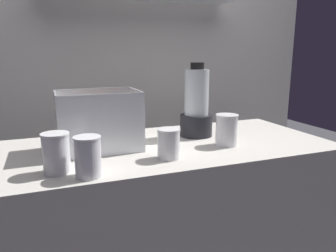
{
  "coord_description": "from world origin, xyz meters",
  "views": [
    {
      "loc": [
        -0.47,
        -1.23,
        1.28
      ],
      "look_at": [
        0.0,
        0.0,
        0.98
      ],
      "focal_mm": 34.3,
      "sensor_mm": 36.0,
      "label": 1
    }
  ],
  "objects_px": {
    "blender_pitcher": "(196,107)",
    "juice_cup_beet_far_left": "(56,155)",
    "juice_cup_mango_left": "(88,159)",
    "carrot_display_bin": "(100,131)",
    "juice_cup_mango_middle": "(169,146)",
    "juice_cup_mango_right": "(226,132)"
  },
  "relations": [
    {
      "from": "blender_pitcher",
      "to": "juice_cup_mango_left",
      "type": "height_order",
      "value": "blender_pitcher"
    },
    {
      "from": "carrot_display_bin",
      "to": "juice_cup_beet_far_left",
      "type": "height_order",
      "value": "carrot_display_bin"
    },
    {
      "from": "carrot_display_bin",
      "to": "juice_cup_mango_left",
      "type": "distance_m",
      "value": 0.3
    },
    {
      "from": "blender_pitcher",
      "to": "juice_cup_beet_far_left",
      "type": "height_order",
      "value": "blender_pitcher"
    },
    {
      "from": "juice_cup_mango_left",
      "to": "juice_cup_mango_middle",
      "type": "xyz_separation_m",
      "value": [
        0.3,
        0.08,
        -0.01
      ]
    },
    {
      "from": "juice_cup_beet_far_left",
      "to": "juice_cup_mango_middle",
      "type": "distance_m",
      "value": 0.39
    },
    {
      "from": "juice_cup_mango_left",
      "to": "juice_cup_beet_far_left",
      "type": "bearing_deg",
      "value": 142.01
    },
    {
      "from": "juice_cup_mango_middle",
      "to": "juice_cup_mango_right",
      "type": "distance_m",
      "value": 0.3
    },
    {
      "from": "carrot_display_bin",
      "to": "juice_cup_mango_right",
      "type": "distance_m",
      "value": 0.52
    },
    {
      "from": "juice_cup_mango_middle",
      "to": "carrot_display_bin",
      "type": "bearing_deg",
      "value": 135.38
    },
    {
      "from": "juice_cup_beet_far_left",
      "to": "juice_cup_mango_middle",
      "type": "xyz_separation_m",
      "value": [
        0.39,
        0.01,
        -0.01
      ]
    },
    {
      "from": "juice_cup_mango_left",
      "to": "juice_cup_mango_middle",
      "type": "relative_size",
      "value": 1.16
    },
    {
      "from": "juice_cup_beet_far_left",
      "to": "carrot_display_bin",
      "type": "bearing_deg",
      "value": 50.98
    },
    {
      "from": "carrot_display_bin",
      "to": "juice_cup_beet_far_left",
      "type": "xyz_separation_m",
      "value": [
        -0.18,
        -0.22,
        -0.01
      ]
    },
    {
      "from": "blender_pitcher",
      "to": "juice_cup_mango_middle",
      "type": "bearing_deg",
      "value": -132.0
    },
    {
      "from": "juice_cup_beet_far_left",
      "to": "juice_cup_mango_left",
      "type": "height_order",
      "value": "juice_cup_beet_far_left"
    },
    {
      "from": "juice_cup_mango_middle",
      "to": "juice_cup_mango_right",
      "type": "relative_size",
      "value": 0.85
    },
    {
      "from": "carrot_display_bin",
      "to": "juice_cup_mango_left",
      "type": "height_order",
      "value": "carrot_display_bin"
    },
    {
      "from": "juice_cup_mango_left",
      "to": "juice_cup_mango_right",
      "type": "distance_m",
      "value": 0.61
    },
    {
      "from": "carrot_display_bin",
      "to": "juice_cup_mango_middle",
      "type": "bearing_deg",
      "value": -44.62
    },
    {
      "from": "blender_pitcher",
      "to": "juice_cup_mango_left",
      "type": "xyz_separation_m",
      "value": [
        -0.54,
        -0.35,
        -0.08
      ]
    },
    {
      "from": "carrot_display_bin",
      "to": "blender_pitcher",
      "type": "xyz_separation_m",
      "value": [
        0.46,
        0.06,
        0.06
      ]
    }
  ]
}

